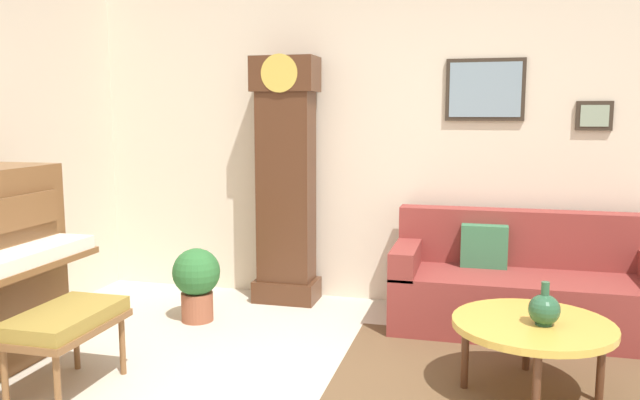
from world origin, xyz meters
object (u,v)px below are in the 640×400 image
object	(u,v)px
piano_bench	(65,323)
green_jug	(544,309)
potted_plant	(197,279)
couch	(524,286)
grandfather_clock	(286,187)
coffee_table	(533,327)

from	to	relation	value
piano_bench	green_jug	distance (m)	2.64
piano_bench	potted_plant	size ratio (longest dim) A/B	1.25
couch	green_jug	size ratio (longest dim) A/B	7.92
grandfather_clock	green_jug	world-z (taller)	grandfather_clock
piano_bench	potted_plant	xyz separation A→B (m)	(0.16, 1.32, -0.08)
potted_plant	coffee_table	bearing A→B (deg)	-16.63
piano_bench	grandfather_clock	distance (m)	2.18
couch	potted_plant	world-z (taller)	couch
grandfather_clock	potted_plant	distance (m)	1.06
coffee_table	green_jug	world-z (taller)	green_jug
grandfather_clock	potted_plant	size ratio (longest dim) A/B	3.62
piano_bench	coffee_table	size ratio (longest dim) A/B	0.80
piano_bench	green_jug	world-z (taller)	green_jug
coffee_table	potted_plant	xyz separation A→B (m)	(-2.37, 0.71, -0.08)
grandfather_clock	couch	size ratio (longest dim) A/B	1.07
couch	coffee_table	distance (m)	1.17
couch	coffee_table	bearing A→B (deg)	-91.44
grandfather_clock	couch	bearing A→B (deg)	-6.54
coffee_table	potted_plant	distance (m)	2.47
piano_bench	grandfather_clock	bearing A→B (deg)	71.56
grandfather_clock	coffee_table	distance (m)	2.39
potted_plant	green_jug	bearing A→B (deg)	-17.18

